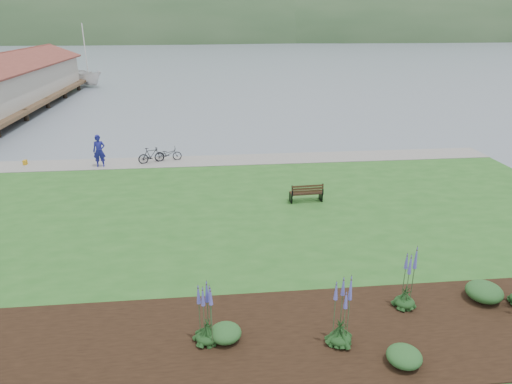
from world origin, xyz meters
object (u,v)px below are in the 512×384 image
at_px(park_bench, 307,193).
at_px(bicycle_a, 168,154).
at_px(sailboat, 90,86).
at_px(person, 99,148).

relative_size(park_bench, bicycle_a, 0.96).
distance_m(bicycle_a, sailboat, 38.32).
bearing_deg(park_bench, person, 145.65).
bearing_deg(person, sailboat, 98.78).
bearing_deg(sailboat, bicycle_a, -111.00).
bearing_deg(bicycle_a, park_bench, -143.96).
height_order(person, bicycle_a, person).
relative_size(person, bicycle_a, 1.38).
relative_size(park_bench, person, 0.70).
distance_m(park_bench, bicycle_a, 10.17).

